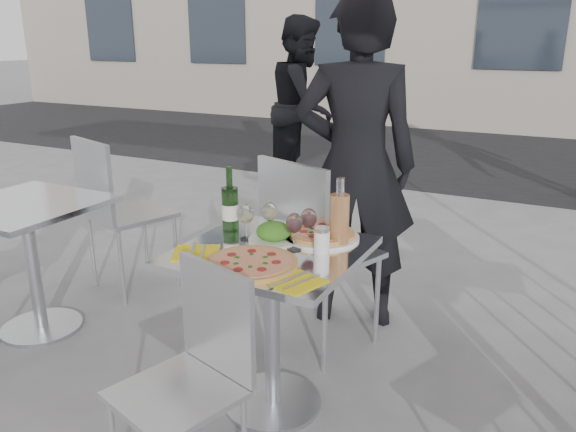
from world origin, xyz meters
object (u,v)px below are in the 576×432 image
at_px(chair_near, 195,364).
at_px(wineglass_white_b, 270,213).
at_px(side_table_left, 29,240).
at_px(side_chair_lfar, 114,203).
at_px(pizza_far, 321,235).
at_px(wineglass_red_b, 309,219).
at_px(main_table, 272,295).
at_px(pizza_near, 251,263).
at_px(napkin_left, 196,252).
at_px(sugar_shaker, 322,240).
at_px(wine_bottle, 230,207).
at_px(chair_far, 310,241).
at_px(pedestrian_a, 302,106).
at_px(wineglass_red_a, 294,224).
at_px(woman_diner, 356,166).
at_px(wineglass_white_a, 246,215).
at_px(salad_plate, 274,233).

height_order(chair_near, wineglass_white_b, wineglass_white_b).
distance_m(side_table_left, side_chair_lfar, 0.61).
height_order(pizza_far, wineglass_red_b, wineglass_red_b).
height_order(side_table_left, pizza_far, pizza_far).
distance_m(main_table, side_chair_lfar, 1.58).
xyz_separation_m(pizza_near, napkin_left, (-0.27, 0.01, -0.01)).
xyz_separation_m(chair_near, sugar_shaker, (0.22, 0.58, 0.31)).
bearing_deg(wine_bottle, napkin_left, -84.98).
bearing_deg(wineglass_white_b, pizza_far, 22.64).
bearing_deg(wineglass_white_b, side_table_left, -174.85).
height_order(sugar_shaker, napkin_left, sugar_shaker).
height_order(main_table, side_chair_lfar, side_chair_lfar).
bearing_deg(chair_far, chair_near, 112.60).
distance_m(side_table_left, wineglass_red_b, 1.65).
xyz_separation_m(pedestrian_a, pizza_far, (1.68, -3.26, -0.14)).
xyz_separation_m(side_chair_lfar, wineglass_red_a, (1.55, -0.57, 0.26)).
distance_m(side_chair_lfar, pedestrian_a, 2.89).
relative_size(side_chair_lfar, woman_diner, 0.55).
distance_m(chair_near, side_chair_lfar, 1.84).
relative_size(pedestrian_a, sugar_shaker, 16.99).
height_order(side_table_left, wineglass_white_a, wineglass_white_a).
distance_m(side_chair_lfar, wineglass_red_a, 1.67).
height_order(chair_near, pizza_near, chair_near).
bearing_deg(wineglass_red_b, salad_plate, -165.68).
bearing_deg(pizza_far, sugar_shaker, -65.57).
height_order(side_table_left, woman_diner, woman_diner).
xyz_separation_m(chair_near, woman_diner, (0.02, 1.47, 0.42)).
bearing_deg(wine_bottle, wineglass_white_b, 3.12).
bearing_deg(main_table, wineglass_red_a, 21.08).
relative_size(chair_far, pedestrian_a, 0.57).
bearing_deg(chair_near, chair_far, 109.06).
relative_size(chair_near, side_chair_lfar, 0.83).
bearing_deg(chair_near, salad_plate, 108.31).
relative_size(side_chair_lfar, wineglass_red_a, 6.39).
distance_m(salad_plate, wine_bottle, 0.25).
distance_m(side_chair_lfar, salad_plate, 1.53).
height_order(main_table, wineglass_white_a, wineglass_white_a).
relative_size(side_table_left, wineglass_white_b, 4.76).
bearing_deg(wineglass_red_b, wineglass_white_a, -164.87).
distance_m(pizza_near, wineglass_white_a, 0.31).
height_order(wine_bottle, sugar_shaker, wine_bottle).
xyz_separation_m(pedestrian_a, wineglass_white_a, (1.40, -3.42, -0.05)).
distance_m(pizza_near, salad_plate, 0.29).
height_order(pizza_far, salad_plate, salad_plate).
bearing_deg(side_table_left, wineglass_red_a, 1.23).
xyz_separation_m(main_table, chair_far, (-0.06, 0.51, 0.07)).
distance_m(chair_near, salad_plate, 0.67).
bearing_deg(side_chair_lfar, pizza_far, -175.17).
height_order(side_chair_lfar, pizza_far, side_chair_lfar).
bearing_deg(woman_diner, napkin_left, 56.98).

